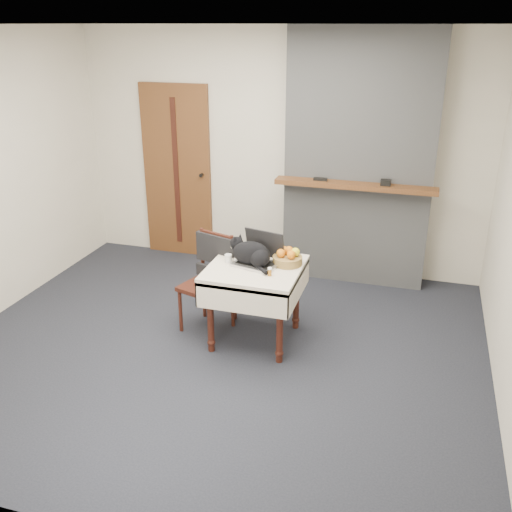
{
  "coord_description": "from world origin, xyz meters",
  "views": [
    {
      "loc": [
        1.55,
        -3.98,
        2.61
      ],
      "look_at": [
        0.29,
        0.21,
        0.82
      ],
      "focal_mm": 40.0,
      "sensor_mm": 36.0,
      "label": 1
    }
  ],
  "objects_px": {
    "side_table": "(255,279)",
    "cat": "(252,254)",
    "fruit_basket": "(288,258)",
    "chair": "(212,268)",
    "pill_bottle": "(270,272)",
    "cream_jar": "(228,258)",
    "laptop": "(260,256)",
    "door": "(177,172)"
  },
  "relations": [
    {
      "from": "door",
      "to": "chair",
      "type": "xyz_separation_m",
      "value": [
        1.02,
        -1.58,
        -0.43
      ]
    },
    {
      "from": "door",
      "to": "laptop",
      "type": "bearing_deg",
      "value": -47.81
    },
    {
      "from": "laptop",
      "to": "fruit_basket",
      "type": "relative_size",
      "value": 1.71
    },
    {
      "from": "laptop",
      "to": "pill_bottle",
      "type": "bearing_deg",
      "value": -42.41
    },
    {
      "from": "side_table",
      "to": "pill_bottle",
      "type": "bearing_deg",
      "value": -40.65
    },
    {
      "from": "cream_jar",
      "to": "pill_bottle",
      "type": "distance_m",
      "value": 0.45
    },
    {
      "from": "laptop",
      "to": "chair",
      "type": "distance_m",
      "value": 0.51
    },
    {
      "from": "side_table",
      "to": "laptop",
      "type": "bearing_deg",
      "value": 79.2
    },
    {
      "from": "door",
      "to": "chair",
      "type": "height_order",
      "value": "door"
    },
    {
      "from": "laptop",
      "to": "door",
      "type": "bearing_deg",
      "value": 145.97
    },
    {
      "from": "door",
      "to": "fruit_basket",
      "type": "xyz_separation_m",
      "value": [
        1.72,
        -1.59,
        -0.24
      ]
    },
    {
      "from": "pill_bottle",
      "to": "chair",
      "type": "distance_m",
      "value": 0.7
    },
    {
      "from": "side_table",
      "to": "chair",
      "type": "xyz_separation_m",
      "value": [
        -0.45,
        0.14,
        -0.02
      ]
    },
    {
      "from": "side_table",
      "to": "laptop",
      "type": "xyz_separation_m",
      "value": [
        0.02,
        0.08,
        0.18
      ]
    },
    {
      "from": "pill_bottle",
      "to": "chair",
      "type": "relative_size",
      "value": 0.08
    },
    {
      "from": "fruit_basket",
      "to": "chair",
      "type": "xyz_separation_m",
      "value": [
        -0.7,
        0.0,
        -0.19
      ]
    },
    {
      "from": "cream_jar",
      "to": "chair",
      "type": "bearing_deg",
      "value": 150.64
    },
    {
      "from": "side_table",
      "to": "cream_jar",
      "type": "bearing_deg",
      "value": 174.14
    },
    {
      "from": "door",
      "to": "pill_bottle",
      "type": "xyz_separation_m",
      "value": [
        1.64,
        -1.86,
        -0.26
      ]
    },
    {
      "from": "cream_jar",
      "to": "chair",
      "type": "xyz_separation_m",
      "value": [
        -0.2,
        0.11,
        -0.17
      ]
    },
    {
      "from": "cream_jar",
      "to": "pill_bottle",
      "type": "height_order",
      "value": "same"
    },
    {
      "from": "door",
      "to": "side_table",
      "type": "xyz_separation_m",
      "value": [
        1.47,
        -1.72,
        -0.41
      ]
    },
    {
      "from": "cat",
      "to": "pill_bottle",
      "type": "distance_m",
      "value": 0.28
    },
    {
      "from": "door",
      "to": "cat",
      "type": "xyz_separation_m",
      "value": [
        1.43,
        -1.69,
        -0.2
      ]
    },
    {
      "from": "door",
      "to": "cat",
      "type": "height_order",
      "value": "door"
    },
    {
      "from": "pill_bottle",
      "to": "fruit_basket",
      "type": "bearing_deg",
      "value": 73.91
    },
    {
      "from": "laptop",
      "to": "pill_bottle",
      "type": "relative_size",
      "value": 6.14
    },
    {
      "from": "fruit_basket",
      "to": "chair",
      "type": "bearing_deg",
      "value": 179.59
    },
    {
      "from": "pill_bottle",
      "to": "cat",
      "type": "bearing_deg",
      "value": 139.78
    },
    {
      "from": "cat",
      "to": "chair",
      "type": "height_order",
      "value": "cat"
    },
    {
      "from": "cream_jar",
      "to": "pill_bottle",
      "type": "relative_size",
      "value": 0.99
    },
    {
      "from": "cat",
      "to": "chair",
      "type": "bearing_deg",
      "value": -171.51
    },
    {
      "from": "door",
      "to": "side_table",
      "type": "bearing_deg",
      "value": -49.54
    },
    {
      "from": "laptop",
      "to": "pill_bottle",
      "type": "xyz_separation_m",
      "value": [
        0.15,
        -0.23,
        -0.03
      ]
    },
    {
      "from": "side_table",
      "to": "cream_jar",
      "type": "height_order",
      "value": "cream_jar"
    },
    {
      "from": "side_table",
      "to": "cat",
      "type": "bearing_deg",
      "value": 141.84
    },
    {
      "from": "side_table",
      "to": "laptop",
      "type": "relative_size",
      "value": 1.8
    },
    {
      "from": "laptop",
      "to": "side_table",
      "type": "bearing_deg",
      "value": -87.03
    },
    {
      "from": "side_table",
      "to": "pill_bottle",
      "type": "height_order",
      "value": "pill_bottle"
    },
    {
      "from": "fruit_basket",
      "to": "chair",
      "type": "height_order",
      "value": "chair"
    },
    {
      "from": "door",
      "to": "cat",
      "type": "bearing_deg",
      "value": -49.78
    },
    {
      "from": "door",
      "to": "pill_bottle",
      "type": "height_order",
      "value": "door"
    }
  ]
}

